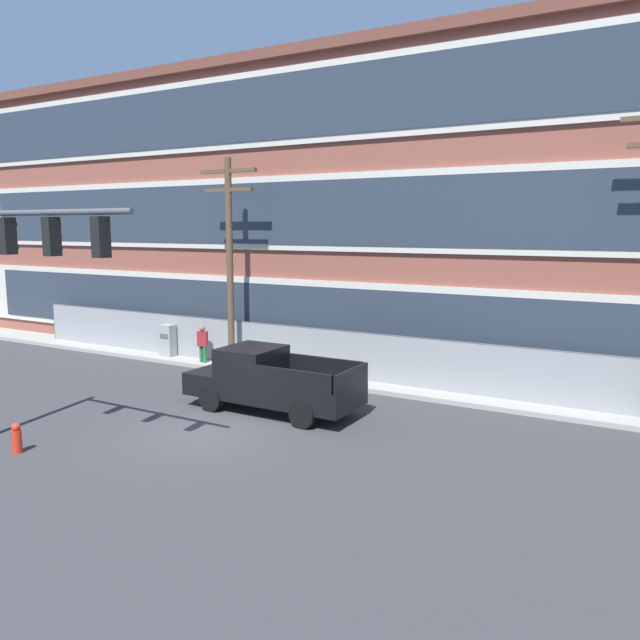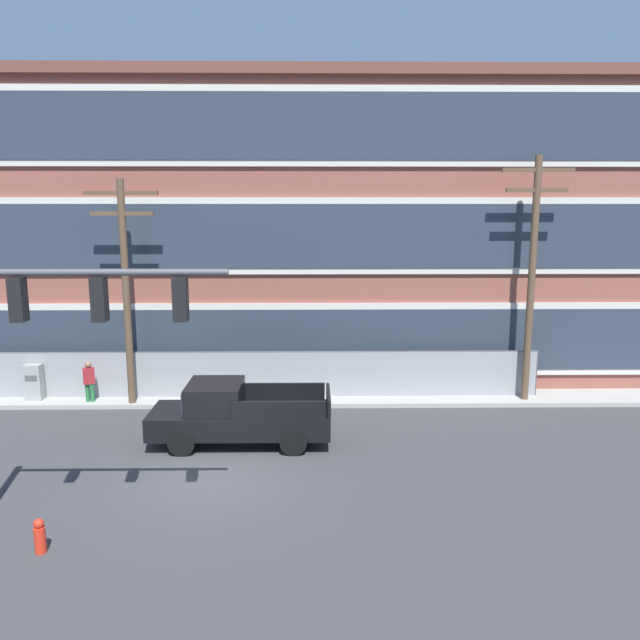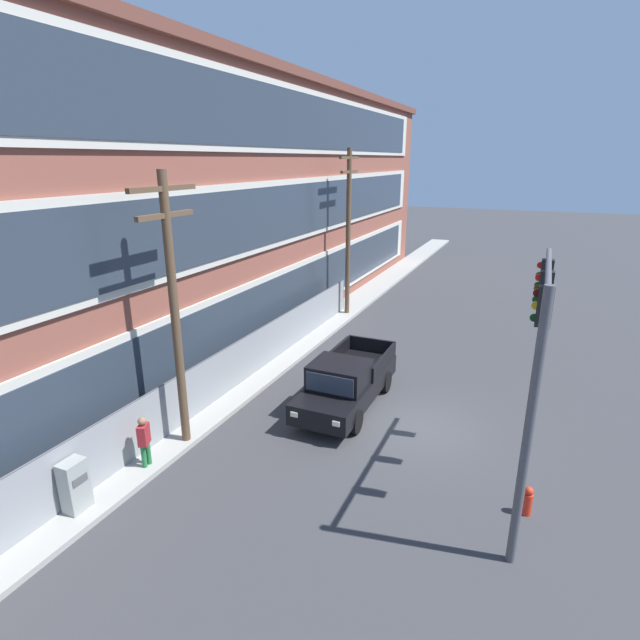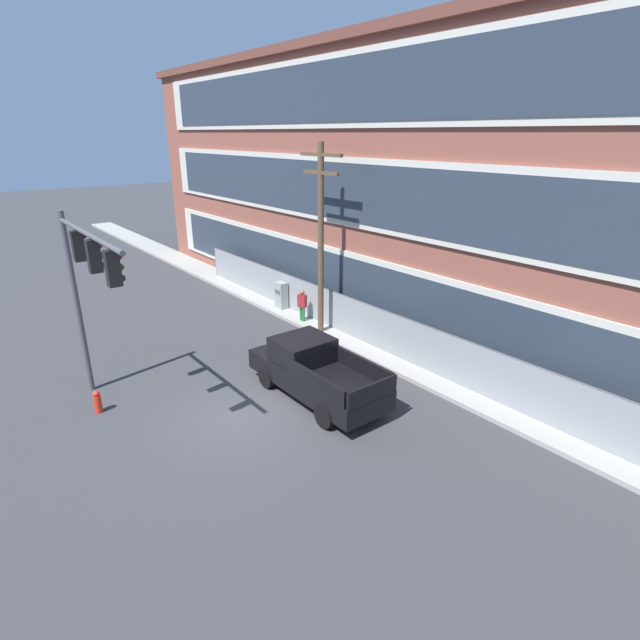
{
  "view_description": "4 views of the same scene",
  "coord_description": "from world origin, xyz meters",
  "px_view_note": "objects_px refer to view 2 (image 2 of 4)",
  "views": [
    {
      "loc": [
        11.02,
        -12.85,
        5.67
      ],
      "look_at": [
        2.81,
        1.52,
        3.18
      ],
      "focal_mm": 35.0,
      "sensor_mm": 36.0,
      "label": 1
    },
    {
      "loc": [
        2.68,
        -15.84,
        7.3
      ],
      "look_at": [
        2.97,
        4.37,
        3.59
      ],
      "focal_mm": 35.0,
      "sensor_mm": 36.0,
      "label": 2
    },
    {
      "loc": [
        -14.73,
        -3.04,
        8.49
      ],
      "look_at": [
        1.51,
        4.16,
        2.74
      ],
      "focal_mm": 28.0,
      "sensor_mm": 36.0,
      "label": 3
    },
    {
      "loc": [
        12.51,
        -6.62,
        8.55
      ],
      "look_at": [
        -1.08,
        4.04,
        2.06
      ],
      "focal_mm": 28.0,
      "sensor_mm": 36.0,
      "label": 4
    }
  ],
  "objects_px": {
    "fire_hydrant": "(40,536)",
    "pedestrian_near_cabinet": "(89,380)",
    "electrical_cabinet": "(34,384)",
    "pickup_truck_black": "(237,415)",
    "utility_pole_midblock": "(532,270)",
    "utility_pole_near_corner": "(126,283)",
    "traffic_signal_mast": "(34,339)"
  },
  "relations": [
    {
      "from": "fire_hydrant",
      "to": "pedestrian_near_cabinet",
      "type": "bearing_deg",
      "value": 103.51
    },
    {
      "from": "electrical_cabinet",
      "to": "fire_hydrant",
      "type": "distance_m",
      "value": 11.22
    },
    {
      "from": "pickup_truck_black",
      "to": "utility_pole_midblock",
      "type": "relative_size",
      "value": 0.62
    },
    {
      "from": "pickup_truck_black",
      "to": "electrical_cabinet",
      "type": "bearing_deg",
      "value": 153.16
    },
    {
      "from": "utility_pole_near_corner",
      "to": "pedestrian_near_cabinet",
      "type": "bearing_deg",
      "value": 175.12
    },
    {
      "from": "electrical_cabinet",
      "to": "utility_pole_midblock",
      "type": "bearing_deg",
      "value": -0.46
    },
    {
      "from": "electrical_cabinet",
      "to": "pedestrian_near_cabinet",
      "type": "xyz_separation_m",
      "value": [
        2.15,
        -0.26,
        0.22
      ]
    },
    {
      "from": "utility_pole_near_corner",
      "to": "fire_hydrant",
      "type": "bearing_deg",
      "value": -85.27
    },
    {
      "from": "pedestrian_near_cabinet",
      "to": "fire_hydrant",
      "type": "bearing_deg",
      "value": -76.49
    },
    {
      "from": "fire_hydrant",
      "to": "traffic_signal_mast",
      "type": "bearing_deg",
      "value": 66.09
    },
    {
      "from": "utility_pole_midblock",
      "to": "pedestrian_near_cabinet",
      "type": "relative_size",
      "value": 5.36
    },
    {
      "from": "traffic_signal_mast",
      "to": "utility_pole_near_corner",
      "type": "distance_m",
      "value": 9.64
    },
    {
      "from": "utility_pole_near_corner",
      "to": "fire_hydrant",
      "type": "height_order",
      "value": "utility_pole_near_corner"
    },
    {
      "from": "pickup_truck_black",
      "to": "electrical_cabinet",
      "type": "height_order",
      "value": "pickup_truck_black"
    },
    {
      "from": "utility_pole_midblock",
      "to": "electrical_cabinet",
      "type": "bearing_deg",
      "value": 179.54
    },
    {
      "from": "pickup_truck_black",
      "to": "pedestrian_near_cabinet",
      "type": "bearing_deg",
      "value": 147.13
    },
    {
      "from": "electrical_cabinet",
      "to": "pedestrian_near_cabinet",
      "type": "relative_size",
      "value": 0.9
    },
    {
      "from": "utility_pole_near_corner",
      "to": "pedestrian_near_cabinet",
      "type": "relative_size",
      "value": 4.87
    },
    {
      "from": "utility_pole_near_corner",
      "to": "electrical_cabinet",
      "type": "relative_size",
      "value": 5.44
    },
    {
      "from": "utility_pole_midblock",
      "to": "utility_pole_near_corner",
      "type": "bearing_deg",
      "value": -179.03
    },
    {
      "from": "utility_pole_near_corner",
      "to": "pedestrian_near_cabinet",
      "type": "height_order",
      "value": "utility_pole_near_corner"
    },
    {
      "from": "traffic_signal_mast",
      "to": "electrical_cabinet",
      "type": "distance_m",
      "value": 11.68
    },
    {
      "from": "pickup_truck_black",
      "to": "utility_pole_midblock",
      "type": "xyz_separation_m",
      "value": [
        10.32,
        3.91,
        4.08
      ]
    },
    {
      "from": "utility_pole_midblock",
      "to": "fire_hydrant",
      "type": "distance_m",
      "value": 17.72
    },
    {
      "from": "pickup_truck_black",
      "to": "traffic_signal_mast",
      "type": "bearing_deg",
      "value": -119.56
    },
    {
      "from": "pickup_truck_black",
      "to": "utility_pole_midblock",
      "type": "bearing_deg",
      "value": 20.75
    },
    {
      "from": "traffic_signal_mast",
      "to": "electrical_cabinet",
      "type": "relative_size",
      "value": 4.15
    },
    {
      "from": "traffic_signal_mast",
      "to": "utility_pole_midblock",
      "type": "xyz_separation_m",
      "value": [
        13.69,
        9.85,
        0.41
      ]
    },
    {
      "from": "traffic_signal_mast",
      "to": "fire_hydrant",
      "type": "bearing_deg",
      "value": -113.91
    },
    {
      "from": "utility_pole_near_corner",
      "to": "electrical_cabinet",
      "type": "distance_m",
      "value": 5.37
    },
    {
      "from": "electrical_cabinet",
      "to": "pedestrian_near_cabinet",
      "type": "height_order",
      "value": "pedestrian_near_cabinet"
    },
    {
      "from": "electrical_cabinet",
      "to": "traffic_signal_mast",
      "type": "bearing_deg",
      "value": -65.0
    }
  ]
}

